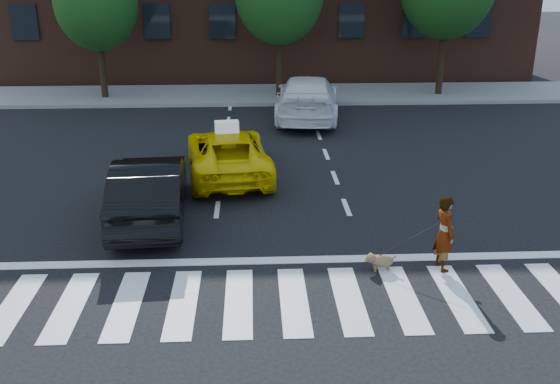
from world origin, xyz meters
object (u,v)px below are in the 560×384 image
(taxi, at_px, (228,153))
(white_suv, at_px, (307,97))
(dog, at_px, (380,261))
(black_sedan, at_px, (149,189))
(woman, at_px, (444,233))

(taxi, relative_size, white_suv, 0.84)
(taxi, distance_m, dog, 6.71)
(black_sedan, relative_size, dog, 7.14)
(white_suv, bearing_deg, dog, 98.07)
(black_sedan, bearing_deg, white_suv, -119.82)
(taxi, xyz_separation_m, black_sedan, (-1.73, -3.05, 0.09))
(taxi, height_order, woman, woman)
(taxi, height_order, black_sedan, black_sedan)
(black_sedan, distance_m, white_suv, 10.51)
(black_sedan, height_order, dog, black_sedan)
(taxi, distance_m, black_sedan, 3.51)
(taxi, relative_size, woman, 3.02)
(taxi, bearing_deg, dog, 111.56)
(white_suv, bearing_deg, black_sedan, 70.81)
(taxi, xyz_separation_m, white_suv, (2.80, 6.43, 0.16))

